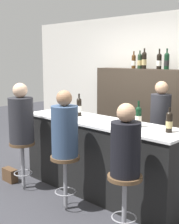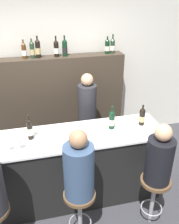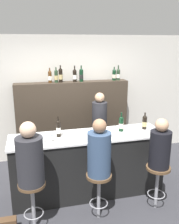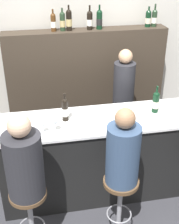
{
  "view_description": "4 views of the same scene",
  "coord_description": "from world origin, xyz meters",
  "views": [
    {
      "loc": [
        2.73,
        -2.74,
        1.86
      ],
      "look_at": [
        -0.13,
        0.23,
        1.14
      ],
      "focal_mm": 50.0,
      "sensor_mm": 36.0,
      "label": 1
    },
    {
      "loc": [
        -0.36,
        -2.3,
        2.72
      ],
      "look_at": [
        0.25,
        0.23,
        1.38
      ],
      "focal_mm": 40.0,
      "sensor_mm": 36.0,
      "label": 2
    },
    {
      "loc": [
        -0.88,
        -3.29,
        2.45
      ],
      "look_at": [
        0.04,
        0.36,
        1.39
      ],
      "focal_mm": 40.0,
      "sensor_mm": 36.0,
      "label": 3
    },
    {
      "loc": [
        -0.74,
        -2.59,
        2.77
      ],
      "look_at": [
        -0.21,
        0.27,
        1.15
      ],
      "focal_mm": 50.0,
      "sensor_mm": 36.0,
      "label": 4
    }
  ],
  "objects": [
    {
      "name": "wine_bottle_counter_1",
      "position": [
        0.58,
        0.36,
        1.16
      ],
      "size": [
        0.08,
        0.08,
        0.32
      ],
      "color": "black",
      "rests_on": "bar_counter"
    },
    {
      "name": "guest_seated_right",
      "position": [
        0.91,
        -0.33,
        1.0
      ],
      "size": [
        0.3,
        0.3,
        0.74
      ],
      "color": "black",
      "rests_on": "bar_stool_right"
    },
    {
      "name": "wall_back",
      "position": [
        0.0,
        1.87,
        1.3
      ],
      "size": [
        6.4,
        0.05,
        2.6
      ],
      "color": "beige",
      "rests_on": "ground_plane"
    },
    {
      "name": "bartender",
      "position": [
        0.43,
        1.12,
        0.72
      ],
      "size": [
        0.29,
        0.29,
        1.54
      ],
      "color": "#28282D",
      "rests_on": "ground_plane"
    },
    {
      "name": "ground_plane",
      "position": [
        0.0,
        0.0,
        0.0
      ],
      "size": [
        16.0,
        16.0,
        0.0
      ],
      "primitive_type": "plane",
      "color": "#333338"
    },
    {
      "name": "wine_bottle_backbar_4",
      "position": [
        0.19,
        1.65,
        1.81
      ],
      "size": [
        0.08,
        0.08,
        0.32
      ],
      "color": "black",
      "rests_on": "back_bar_cabinet"
    },
    {
      "name": "bar_stool_middle",
      "position": [
        0.0,
        -0.33,
        0.53
      ],
      "size": [
        0.36,
        0.36,
        0.69
      ],
      "color": "gray",
      "rests_on": "ground_plane"
    },
    {
      "name": "wine_bottle_backbar_5",
      "position": [
        0.89,
        1.65,
        1.8
      ],
      "size": [
        0.08,
        0.08,
        0.28
      ],
      "color": "black",
      "rests_on": "back_bar_cabinet"
    },
    {
      "name": "back_bar_cabinet",
      "position": [
        0.0,
        1.65,
        0.84
      ],
      "size": [
        2.31,
        0.28,
        1.68
      ],
      "color": "#382D23",
      "rests_on": "ground_plane"
    },
    {
      "name": "wine_glass_0",
      "position": [
        -0.71,
        0.16,
        1.12
      ],
      "size": [
        0.07,
        0.07,
        0.13
      ],
      "color": "silver",
      "rests_on": "bar_counter"
    },
    {
      "name": "tasting_menu",
      "position": [
        -0.04,
        0.16,
        1.03
      ],
      "size": [
        0.21,
        0.3,
        0.0
      ],
      "color": "white",
      "rests_on": "bar_counter"
    },
    {
      "name": "wine_glass_1",
      "position": [
        -0.59,
        0.16,
        1.15
      ],
      "size": [
        0.08,
        0.08,
        0.16
      ],
      "color": "silver",
      "rests_on": "bar_counter"
    },
    {
      "name": "wine_bottle_counter_2",
      "position": [
        1.0,
        0.36,
        1.15
      ],
      "size": [
        0.08,
        0.08,
        0.29
      ],
      "color": "black",
      "rests_on": "bar_counter"
    },
    {
      "name": "guest_seated_middle",
      "position": [
        0.0,
        -0.33,
        1.03
      ],
      "size": [
        0.32,
        0.32,
        0.8
      ],
      "color": "#334766",
      "rests_on": "bar_stool_middle"
    },
    {
      "name": "wine_bottle_backbar_3",
      "position": [
        0.05,
        1.65,
        1.81
      ],
      "size": [
        0.08,
        0.08,
        0.32
      ],
      "color": "black",
      "rests_on": "back_bar_cabinet"
    },
    {
      "name": "wine_bottle_backbar_2",
      "position": [
        -0.23,
        1.65,
        1.82
      ],
      "size": [
        0.08,
        0.08,
        0.34
      ],
      "color": "black",
      "rests_on": "back_bar_cabinet"
    },
    {
      "name": "bar_counter",
      "position": [
        0.0,
        0.31,
        0.52
      ],
      "size": [
        2.47,
        0.67,
        1.03
      ],
      "color": "black",
      "rests_on": "ground_plane"
    },
    {
      "name": "wine_bottle_backbar_0",
      "position": [
        -0.44,
        1.65,
        1.8
      ],
      "size": [
        0.07,
        0.07,
        0.29
      ],
      "color": "#4C2D14",
      "rests_on": "back_bar_cabinet"
    },
    {
      "name": "wine_bottle_backbar_6",
      "position": [
        0.98,
        1.65,
        1.8
      ],
      "size": [
        0.08,
        0.08,
        0.31
      ],
      "color": "#233823",
      "rests_on": "back_bar_cabinet"
    },
    {
      "name": "wine_bottle_counter_0",
      "position": [
        -0.46,
        0.36,
        1.16
      ],
      "size": [
        0.07,
        0.07,
        0.32
      ],
      "color": "black",
      "rests_on": "bar_counter"
    },
    {
      "name": "wine_bottle_backbar_1",
      "position": [
        -0.32,
        1.65,
        1.81
      ],
      "size": [
        0.07,
        0.07,
        0.3
      ],
      "color": "#233823",
      "rests_on": "back_bar_cabinet"
    },
    {
      "name": "bar_stool_right",
      "position": [
        0.91,
        -0.33,
        0.53
      ],
      "size": [
        0.36,
        0.36,
        0.69
      ],
      "color": "gray",
      "rests_on": "ground_plane"
    }
  ]
}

